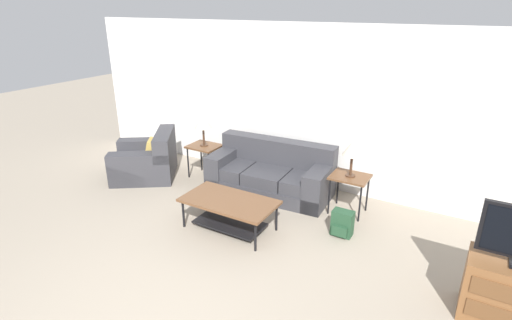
# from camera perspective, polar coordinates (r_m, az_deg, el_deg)

# --- Properties ---
(wall_back) EXTENTS (9.14, 0.06, 2.60)m
(wall_back) POSITION_cam_1_polar(r_m,az_deg,el_deg) (6.44, 8.40, 7.26)
(wall_back) COLOR white
(wall_back) RESTS_ON ground_plane
(couch) EXTENTS (1.99, 0.97, 0.82)m
(couch) POSITION_cam_1_polar(r_m,az_deg,el_deg) (6.40, 2.12, -2.10)
(couch) COLOR #38383D
(couch) RESTS_ON ground_plane
(armchair) EXTENTS (1.41, 1.41, 0.80)m
(armchair) POSITION_cam_1_polar(r_m,az_deg,el_deg) (7.25, -15.32, -0.11)
(armchair) COLOR #38383D
(armchair) RESTS_ON ground_plane
(coffee_table) EXTENTS (1.25, 0.68, 0.43)m
(coffee_table) POSITION_cam_1_polar(r_m,az_deg,el_deg) (5.36, -3.83, -6.77)
(coffee_table) COLOR brown
(coffee_table) RESTS_ON ground_plane
(side_table_left) EXTENTS (0.53, 0.45, 0.58)m
(side_table_left) POSITION_cam_1_polar(r_m,az_deg,el_deg) (6.95, -7.40, 1.57)
(side_table_left) COLOR brown
(side_table_left) RESTS_ON ground_plane
(side_table_right) EXTENTS (0.53, 0.45, 0.58)m
(side_table_right) POSITION_cam_1_polar(r_m,az_deg,el_deg) (5.84, 13.25, -2.82)
(side_table_right) COLOR brown
(side_table_right) RESTS_ON ground_plane
(table_lamp_left) EXTENTS (0.28, 0.28, 0.54)m
(table_lamp_left) POSITION_cam_1_polar(r_m,az_deg,el_deg) (6.80, -7.59, 5.35)
(table_lamp_left) COLOR #472D1E
(table_lamp_left) RESTS_ON side_table_left
(table_lamp_right) EXTENTS (0.28, 0.28, 0.54)m
(table_lamp_right) POSITION_cam_1_polar(r_m,az_deg,el_deg) (5.66, 13.66, 1.59)
(table_lamp_right) COLOR #472D1E
(table_lamp_right) RESTS_ON side_table_right
(backpack) EXTENTS (0.27, 0.24, 0.35)m
(backpack) POSITION_cam_1_polar(r_m,az_deg,el_deg) (5.41, 12.22, -8.87)
(backpack) COLOR #23472D
(backpack) RESTS_ON ground_plane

